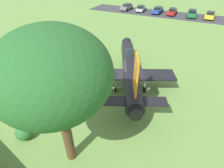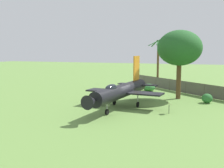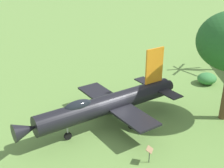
# 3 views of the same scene
# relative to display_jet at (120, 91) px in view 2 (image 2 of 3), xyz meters

# --- Properties ---
(ground_plane) EXTENTS (200.00, 200.00, 0.00)m
(ground_plane) POSITION_rel_display_jet_xyz_m (-0.03, -0.33, -1.95)
(ground_plane) COLOR #668E42
(display_jet) EXTENTS (8.91, 14.03, 5.64)m
(display_jet) POSITION_rel_display_jet_xyz_m (0.00, 0.00, 0.00)
(display_jet) COLOR black
(display_jet) RESTS_ON ground_plane
(shade_tree) EXTENTS (5.72, 5.94, 8.93)m
(shade_tree) POSITION_rel_display_jet_xyz_m (-5.19, -8.42, 4.64)
(shade_tree) COLOR brown
(shade_tree) RESTS_ON ground_plane
(palm_tree) EXTENTS (3.99, 4.40, 8.20)m
(palm_tree) POSITION_rel_display_jet_xyz_m (-0.22, -20.08, 2.54)
(palm_tree) COLOR brown
(palm_tree) RESTS_ON ground_plane
(perimeter_fence) EXTENTS (26.82, 23.81, 1.83)m
(perimeter_fence) POSITION_rel_display_jet_xyz_m (-8.37, -10.89, -0.99)
(perimeter_fence) COLOR #4C4238
(perimeter_fence) RESTS_ON ground_plane
(shrub_near_fence) EXTENTS (1.93, 2.12, 1.17)m
(shrub_near_fence) POSITION_rel_display_jet_xyz_m (-0.11, -13.60, -1.37)
(shrub_near_fence) COLOR #387F3D
(shrub_near_fence) RESTS_ON ground_plane
(shrub_by_tree) EXTENTS (1.27, 1.28, 1.15)m
(shrub_by_tree) POSITION_rel_display_jet_xyz_m (-8.82, -6.56, -1.38)
(shrub_by_tree) COLOR #2D7033
(shrub_by_tree) RESTS_ON ground_plane
(info_plaque) EXTENTS (0.64, 0.72, 1.14)m
(info_plaque) POSITION_rel_display_jet_xyz_m (-5.34, 0.51, -1.10)
(info_plaque) COLOR #333333
(info_plaque) RESTS_ON ground_plane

